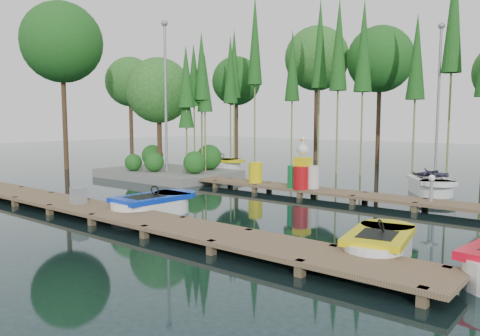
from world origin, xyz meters
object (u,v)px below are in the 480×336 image
Objects in this scene: drum_cluster at (302,173)px; boat_blue at (153,206)px; island at (167,111)px; utility_cabinet at (78,196)px; yellow_barrel at (256,172)px; boat_yellow_far at (221,164)px.

boat_blue is at bearing -106.60° from drum_cluster.
drum_cluster is (8.21, -0.94, -2.33)m from island.
yellow_barrel is at bearing 79.62° from utility_cabinet.
boat_yellow_far is 1.55× the size of drum_cluster.
island is 8.27× the size of yellow_barrel.
boat_blue is 3.49× the size of yellow_barrel.
utility_cabinet is (4.68, -7.79, -2.64)m from island.
drum_cluster is (8.40, -5.04, 0.54)m from boat_yellow_far.
utility_cabinet is at bearing -117.25° from drum_cluster.
yellow_barrel is at bearing -18.07° from boat_yellow_far.
island is 2.37× the size of boat_blue.
boat_blue is 12.59m from boat_yellow_far.
boat_blue reaches higher than utility_cabinet.
yellow_barrel is 0.44× the size of drum_cluster.
island reaches higher than utility_cabinet.
yellow_barrel reaches higher than utility_cabinet.
boat_blue is at bearing -44.97° from island.
yellow_barrel reaches higher than boat_blue.
yellow_barrel is at bearing 176.18° from drum_cluster.
utility_cabinet is 0.26× the size of drum_cluster.
drum_cluster is at bearing -10.56° from boat_yellow_far.
boat_yellow_far reaches higher than utility_cabinet.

